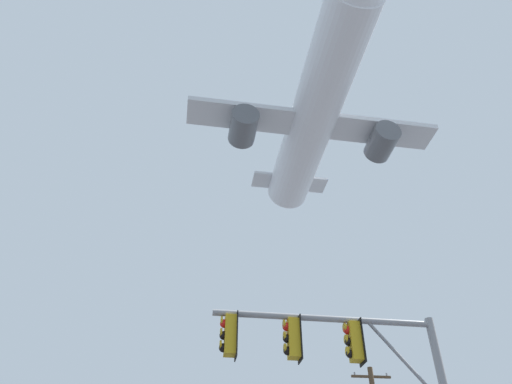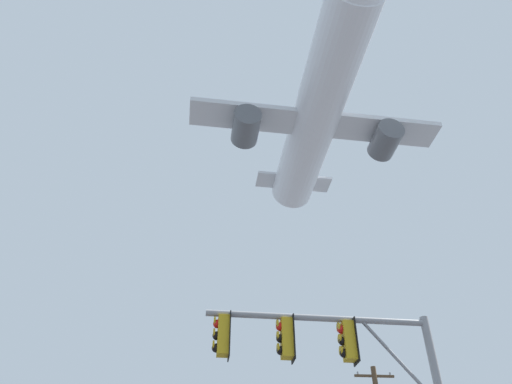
% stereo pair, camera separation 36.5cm
% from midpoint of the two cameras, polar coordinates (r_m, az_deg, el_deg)
% --- Properties ---
extents(signal_pole_near, '(5.42, 0.59, 6.01)m').
position_cam_midpoint_polar(signal_pole_near, '(11.70, 11.51, -20.12)').
color(signal_pole_near, gray).
rests_on(signal_pole_near, ground).
extents(airplane, '(23.63, 30.58, 8.35)m').
position_cam_midpoint_polar(airplane, '(45.73, 7.50, 9.17)').
color(airplane, white).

